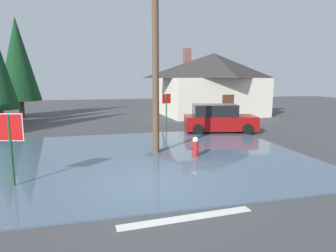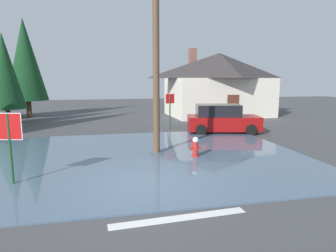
{
  "view_description": "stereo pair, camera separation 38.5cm",
  "coord_description": "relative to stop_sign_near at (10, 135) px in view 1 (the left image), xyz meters",
  "views": [
    {
      "loc": [
        -1.43,
        -8.21,
        3.2
      ],
      "look_at": [
        1.35,
        3.1,
        1.31
      ],
      "focal_mm": 30.75,
      "sensor_mm": 36.0,
      "label": 1
    },
    {
      "loc": [
        -1.06,
        -8.29,
        3.2
      ],
      "look_at": [
        1.35,
        3.1,
        1.31
      ],
      "focal_mm": 30.75,
      "sensor_mm": 36.0,
      "label": 2
    }
  ],
  "objects": [
    {
      "name": "fire_hydrant",
      "position": [
        6.4,
        1.88,
        -1.17
      ],
      "size": [
        0.44,
        0.37,
        0.87
      ],
      "color": "#AD231E",
      "rests_on": "ground"
    },
    {
      "name": "stop_sign_far",
      "position": [
        6.88,
        9.04,
        0.02
      ],
      "size": [
        0.63,
        0.17,
        2.3
      ],
      "color": "#1E4C28",
      "rests_on": "ground"
    },
    {
      "name": "utility_pole",
      "position": [
        4.95,
        2.9,
        2.37
      ],
      "size": [
        1.6,
        0.28,
        7.6
      ],
      "color": "brown",
      "rests_on": "ground"
    },
    {
      "name": "lane_stop_bar",
      "position": [
        4.46,
        -3.12,
        -1.6
      ],
      "size": [
        3.31,
        0.51,
        0.01
      ],
      "primitive_type": "cube",
      "rotation": [
        0.0,
        0.0,
        0.06
      ],
      "color": "silver",
      "rests_on": "ground"
    },
    {
      "name": "parked_car",
      "position": [
        9.67,
        7.02,
        -0.79
      ],
      "size": [
        4.56,
        2.71,
        1.71
      ],
      "color": "maroon",
      "rests_on": "ground"
    },
    {
      "name": "stop_sign_near",
      "position": [
        0.0,
        0.0,
        0.0
      ],
      "size": [
        0.8,
        0.21,
        2.23
      ],
      "color": "#1E4C28",
      "rests_on": "ground"
    },
    {
      "name": "ground_plane",
      "position": [
        3.96,
        -0.91,
        -1.65
      ],
      "size": [
        80.0,
        80.0,
        0.1
      ],
      "primitive_type": "cube",
      "color": "#424244"
    },
    {
      "name": "house",
      "position": [
        12.6,
        15.04,
        1.25
      ],
      "size": [
        9.45,
        6.53,
        5.91
      ],
      "color": "silver",
      "rests_on": "ground"
    },
    {
      "name": "pine_tree_tall_left",
      "position": [
        -3.63,
        17.03,
        3.21
      ],
      "size": [
        3.27,
        3.27,
        8.17
      ],
      "color": "#4C3823",
      "rests_on": "ground"
    },
    {
      "name": "flood_puddle",
      "position": [
        4.21,
        2.39,
        -1.57
      ],
      "size": [
        13.5,
        10.32,
        0.06
      ],
      "primitive_type": "cube",
      "color": "#4C6075",
      "rests_on": "ground"
    }
  ]
}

